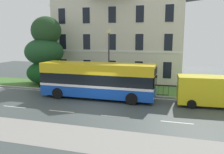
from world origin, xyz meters
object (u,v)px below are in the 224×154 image
Objects in this scene: georgian_townhouse at (123,31)px; white_panel_van at (211,91)px; single_decker_bus at (98,80)px; street_lamp_post at (109,55)px; litter_bin at (52,81)px; evergreen_tree at (47,57)px.

georgian_townhouse is 16.24m from white_panel_van.
georgian_townhouse is at bearing 93.54° from single_decker_bus.
georgian_townhouse is 2.68× the size of street_lamp_post.
street_lamp_post is at bearing 160.05° from white_panel_van.
litter_bin is (-6.28, 0.00, -2.83)m from street_lamp_post.
evergreen_tree is 3.04m from litter_bin.
litter_bin is (-5.47, -9.38, -5.33)m from georgian_townhouse.
evergreen_tree is 7.66m from street_lamp_post.
single_decker_bus is 9.17m from white_panel_van.
georgian_townhouse is 9.74m from street_lamp_post.
evergreen_tree is 1.33× the size of white_panel_van.
evergreen_tree is at bearing 162.92° from white_panel_van.
evergreen_tree is at bearing 151.49° from single_decker_bus.
street_lamp_post is at bearing -9.99° from evergreen_tree.
evergreen_tree is at bearing 170.01° from street_lamp_post.
single_decker_bus is 6.76m from litter_bin.
evergreen_tree is 8.55m from single_decker_bus.
street_lamp_post is 6.89m from litter_bin.
single_decker_bus is 1.76× the size of white_panel_van.
street_lamp_post is at bearing -85.08° from georgian_townhouse.
street_lamp_post reaches higher than single_decker_bus.
georgian_townhouse is 1.58× the size of single_decker_bus.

